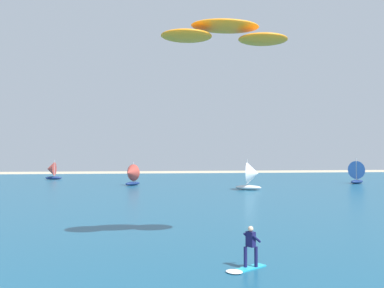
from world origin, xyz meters
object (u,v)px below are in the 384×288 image
at_px(sailboat_trailing, 51,170).
at_px(sailboat_mid_left, 252,176).
at_px(kite, 225,33).
at_px(kitesurfer, 247,254).
at_px(sailboat_mid_right, 131,175).
at_px(sailboat_anchored_offshore, 358,172).

relative_size(sailboat_trailing, sailboat_mid_left, 0.90).
distance_m(kite, sailboat_trailing, 60.46).
xyz_separation_m(kitesurfer, sailboat_mid_right, (-5.50, 44.30, 0.97)).
relative_size(kitesurfer, sailboat_mid_left, 0.50).
xyz_separation_m(sailboat_trailing, sailboat_anchored_offshore, (49.23, -16.59, 0.18)).
height_order(sailboat_mid_left, sailboat_mid_right, sailboat_mid_left).
xyz_separation_m(kite, sailboat_anchored_offshore, (29.24, 39.75, -8.89)).
xyz_separation_m(sailboat_mid_left, sailboat_mid_right, (-15.33, 9.49, -0.22)).
bearing_deg(sailboat_mid_right, kitesurfer, -82.92).
distance_m(kitesurfer, kite, 10.99).
xyz_separation_m(sailboat_anchored_offshore, sailboat_mid_left, (-19.46, -9.32, 0.00)).
bearing_deg(sailboat_mid_left, kite, -107.83).
relative_size(kite, sailboat_anchored_offshore, 1.69).
height_order(sailboat_trailing, sailboat_mid_left, sailboat_mid_left).
bearing_deg(sailboat_mid_right, kite, -82.09).
bearing_deg(kite, sailboat_trailing, 109.53).
distance_m(kite, sailboat_mid_right, 41.32).
xyz_separation_m(kitesurfer, sailboat_trailing, (-19.94, 60.72, 1.01)).
bearing_deg(kitesurfer, sailboat_mid_right, 97.08).
bearing_deg(kite, sailboat_anchored_offshore, 53.66).
bearing_deg(kite, sailboat_mid_right, 97.91).
relative_size(sailboat_trailing, sailboat_mid_right, 1.02).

